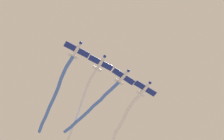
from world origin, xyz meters
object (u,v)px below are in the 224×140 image
object	(u,v)px
airplane_left_wing	(101,63)
airplane_slot	(145,88)
airplane_lead	(77,50)
airplane_right_wing	(124,76)

from	to	relation	value
airplane_left_wing	airplane_slot	world-z (taller)	same
airplane_left_wing	airplane_slot	xyz separation A→B (m)	(-1.29, -12.54, 0.00)
airplane_lead	airplane_slot	size ratio (longest dim) A/B	1.01
airplane_left_wing	airplane_lead	bearing A→B (deg)	-87.35
airplane_lead	airplane_left_wing	world-z (taller)	airplane_left_wing
airplane_slot	airplane_left_wing	bearing A→B (deg)	-91.47
airplane_lead	airplane_right_wing	xyz separation A→B (m)	(-1.29, -12.54, 0.00)
airplane_lead	airplane_slot	world-z (taller)	airplane_slot
airplane_left_wing	airplane_right_wing	world-z (taller)	airplane_left_wing
airplane_lead	airplane_slot	bearing A→B (deg)	92.61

